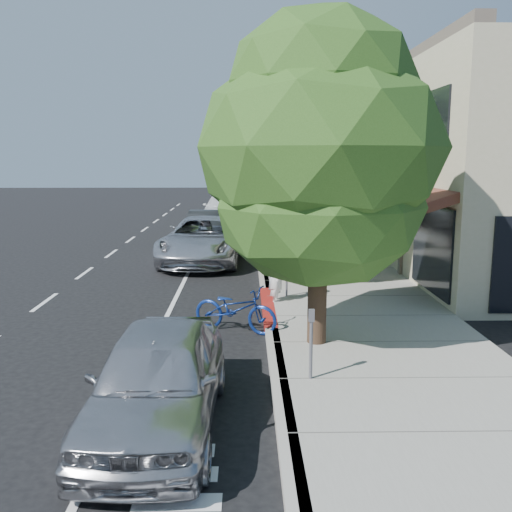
{
  "coord_description": "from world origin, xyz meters",
  "views": [
    {
      "loc": [
        -0.58,
        -13.51,
        4.03
      ],
      "look_at": [
        -0.31,
        1.66,
        1.35
      ],
      "focal_mm": 40.0,
      "sensor_mm": 36.0,
      "label": 1
    }
  ],
  "objects_px": {
    "street_tree_0": "(320,152)",
    "silver_suv": "(204,240)",
    "dark_suv_far": "(242,208)",
    "white_pickup": "(225,209)",
    "near_car_a": "(158,379)",
    "pedestrian": "(301,235)",
    "street_tree_1": "(295,143)",
    "street_tree_5": "(266,147)",
    "street_tree_2": "(282,152)",
    "street_tree_4": "(270,148)",
    "dark_sedan": "(209,231)",
    "bicycle": "(235,309)",
    "street_tree_3": "(275,134)",
    "cyclist": "(277,274)"
  },
  "relations": [
    {
      "from": "street_tree_0",
      "to": "street_tree_1",
      "type": "relative_size",
      "value": 0.94
    },
    {
      "from": "street_tree_5",
      "to": "cyclist",
      "type": "bearing_deg",
      "value": -91.41
    },
    {
      "from": "bicycle",
      "to": "silver_suv",
      "type": "height_order",
      "value": "silver_suv"
    },
    {
      "from": "silver_suv",
      "to": "pedestrian",
      "type": "distance_m",
      "value": 3.72
    },
    {
      "from": "cyclist",
      "to": "bicycle",
      "type": "distance_m",
      "value": 2.54
    },
    {
      "from": "street_tree_4",
      "to": "dark_sedan",
      "type": "relative_size",
      "value": 1.41
    },
    {
      "from": "street_tree_1",
      "to": "street_tree_5",
      "type": "height_order",
      "value": "street_tree_5"
    },
    {
      "from": "street_tree_3",
      "to": "white_pickup",
      "type": "relative_size",
      "value": 1.38
    },
    {
      "from": "street_tree_3",
      "to": "pedestrian",
      "type": "height_order",
      "value": "street_tree_3"
    },
    {
      "from": "street_tree_1",
      "to": "street_tree_2",
      "type": "distance_m",
      "value": 6.0
    },
    {
      "from": "street_tree_2",
      "to": "dark_sedan",
      "type": "bearing_deg",
      "value": 162.66
    },
    {
      "from": "silver_suv",
      "to": "white_pickup",
      "type": "relative_size",
      "value": 1.02
    },
    {
      "from": "street_tree_3",
      "to": "street_tree_4",
      "type": "xyz_separation_m",
      "value": [
        0.0,
        6.0,
        -0.58
      ]
    },
    {
      "from": "cyclist",
      "to": "white_pickup",
      "type": "relative_size",
      "value": 0.29
    },
    {
      "from": "street_tree_2",
      "to": "bicycle",
      "type": "distance_m",
      "value": 11.5
    },
    {
      "from": "street_tree_2",
      "to": "bicycle",
      "type": "bearing_deg",
      "value": -99.13
    },
    {
      "from": "dark_suv_far",
      "to": "near_car_a",
      "type": "distance_m",
      "value": 27.02
    },
    {
      "from": "street_tree_3",
      "to": "cyclist",
      "type": "distance_m",
      "value": 15.11
    },
    {
      "from": "near_car_a",
      "to": "pedestrian",
      "type": "bearing_deg",
      "value": 76.93
    },
    {
      "from": "bicycle",
      "to": "silver_suv",
      "type": "relative_size",
      "value": 0.33
    },
    {
      "from": "white_pickup",
      "to": "silver_suv",
      "type": "bearing_deg",
      "value": -90.54
    },
    {
      "from": "dark_sedan",
      "to": "white_pickup",
      "type": "distance_m",
      "value": 9.35
    },
    {
      "from": "street_tree_4",
      "to": "street_tree_5",
      "type": "bearing_deg",
      "value": 90.0
    },
    {
      "from": "street_tree_2",
      "to": "silver_suv",
      "type": "relative_size",
      "value": 1.1
    },
    {
      "from": "street_tree_0",
      "to": "silver_suv",
      "type": "xyz_separation_m",
      "value": [
        -3.1,
        10.0,
        -3.23
      ]
    },
    {
      "from": "cyclist",
      "to": "street_tree_3",
      "type": "bearing_deg",
      "value": 7.31
    },
    {
      "from": "pedestrian",
      "to": "street_tree_4",
      "type": "bearing_deg",
      "value": -113.64
    },
    {
      "from": "street_tree_0",
      "to": "silver_suv",
      "type": "distance_m",
      "value": 10.96
    },
    {
      "from": "cyclist",
      "to": "bicycle",
      "type": "xyz_separation_m",
      "value": [
        -1.08,
        -2.27,
        -0.34
      ]
    },
    {
      "from": "cyclist",
      "to": "silver_suv",
      "type": "bearing_deg",
      "value": 30.54
    },
    {
      "from": "street_tree_2",
      "to": "silver_suv",
      "type": "bearing_deg",
      "value": -147.17
    },
    {
      "from": "street_tree_0",
      "to": "street_tree_4",
      "type": "distance_m",
      "value": 24.0
    },
    {
      "from": "cyclist",
      "to": "silver_suv",
      "type": "height_order",
      "value": "cyclist"
    },
    {
      "from": "street_tree_1",
      "to": "street_tree_4",
      "type": "relative_size",
      "value": 1.03
    },
    {
      "from": "street_tree_2",
      "to": "dark_suv_far",
      "type": "bearing_deg",
      "value": 98.38
    },
    {
      "from": "street_tree_4",
      "to": "dark_suv_far",
      "type": "relative_size",
      "value": 1.41
    },
    {
      "from": "street_tree_4",
      "to": "near_car_a",
      "type": "bearing_deg",
      "value": -95.8
    },
    {
      "from": "street_tree_0",
      "to": "dark_suv_far",
      "type": "height_order",
      "value": "street_tree_0"
    },
    {
      "from": "street_tree_2",
      "to": "dark_suv_far",
      "type": "height_order",
      "value": "street_tree_2"
    },
    {
      "from": "bicycle",
      "to": "street_tree_5",
      "type": "bearing_deg",
      "value": 20.79
    },
    {
      "from": "silver_suv",
      "to": "white_pickup",
      "type": "distance_m",
      "value": 12.32
    },
    {
      "from": "street_tree_1",
      "to": "street_tree_3",
      "type": "distance_m",
      "value": 12.02
    },
    {
      "from": "dark_sedan",
      "to": "street_tree_1",
      "type": "bearing_deg",
      "value": -63.81
    },
    {
      "from": "street_tree_3",
      "to": "silver_suv",
      "type": "relative_size",
      "value": 1.36
    },
    {
      "from": "silver_suv",
      "to": "dark_suv_far",
      "type": "xyz_separation_m",
      "value": [
        1.41,
        13.5,
        0.0
      ]
    },
    {
      "from": "near_car_a",
      "to": "street_tree_2",
      "type": "bearing_deg",
      "value": 81.26
    },
    {
      "from": "street_tree_1",
      "to": "near_car_a",
      "type": "relative_size",
      "value": 1.63
    },
    {
      "from": "street_tree_1",
      "to": "dark_sedan",
      "type": "distance_m",
      "value": 8.42
    },
    {
      "from": "street_tree_3",
      "to": "dark_sedan",
      "type": "xyz_separation_m",
      "value": [
        -3.1,
        -5.03,
        -4.26
      ]
    },
    {
      "from": "street_tree_0",
      "to": "street_tree_5",
      "type": "bearing_deg",
      "value": 90.0
    }
  ]
}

